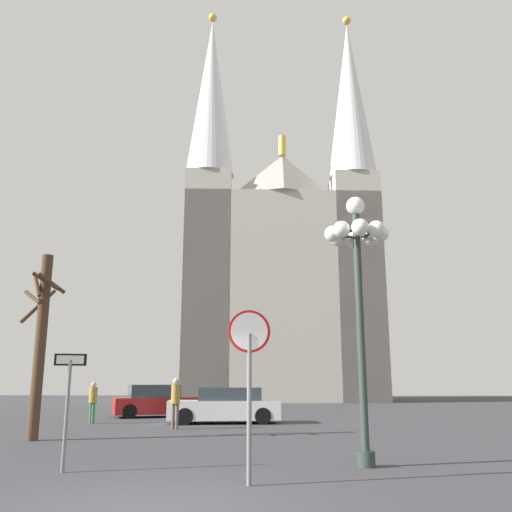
% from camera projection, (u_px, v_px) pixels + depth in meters
% --- Properties ---
extents(ground_plane, '(120.00, 120.00, 0.00)m').
position_uv_depth(ground_plane, '(153.00, 510.00, 7.17)').
color(ground_plane, '#38383D').
extents(cathedral, '(17.48, 12.50, 35.67)m').
position_uv_depth(cathedral, '(280.00, 272.00, 49.50)').
color(cathedral, '#ADA89E').
rests_on(cathedral, ground).
extents(stop_sign, '(0.72, 0.18, 2.83)m').
position_uv_depth(stop_sign, '(249.00, 362.00, 9.23)').
color(stop_sign, slate).
rests_on(stop_sign, ground).
extents(one_way_arrow_sign, '(0.57, 0.22, 2.15)m').
position_uv_depth(one_way_arrow_sign, '(68.00, 397.00, 10.38)').
color(one_way_arrow_sign, slate).
rests_on(one_way_arrow_sign, ground).
extents(street_lamp, '(1.37, 1.37, 5.55)m').
position_uv_depth(street_lamp, '(358.00, 266.00, 11.61)').
color(street_lamp, '#2D3833').
rests_on(street_lamp, ground).
extents(bare_tree, '(1.37, 1.37, 5.39)m').
position_uv_depth(bare_tree, '(40.00, 339.00, 16.17)').
color(bare_tree, '#473323').
rests_on(bare_tree, ground).
extents(parked_car_near_red, '(4.48, 3.19, 1.49)m').
position_uv_depth(parked_car_near_red, '(157.00, 402.00, 26.08)').
color(parked_car_near_red, maroon).
rests_on(parked_car_near_red, ground).
extents(parked_car_far_white, '(4.62, 2.29, 1.40)m').
position_uv_depth(parked_car_far_white, '(225.00, 406.00, 22.12)').
color(parked_car_far_white, silver).
rests_on(parked_car_far_white, ground).
extents(pedestrian_walking, '(0.32, 0.32, 1.63)m').
position_uv_depth(pedestrian_walking, '(93.00, 398.00, 21.90)').
color(pedestrian_walking, '#33663F').
rests_on(pedestrian_walking, ground).
extents(pedestrian_standing, '(0.32, 0.32, 1.75)m').
position_uv_depth(pedestrian_standing, '(176.00, 398.00, 19.47)').
color(pedestrian_standing, '#594C47').
rests_on(pedestrian_standing, ground).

